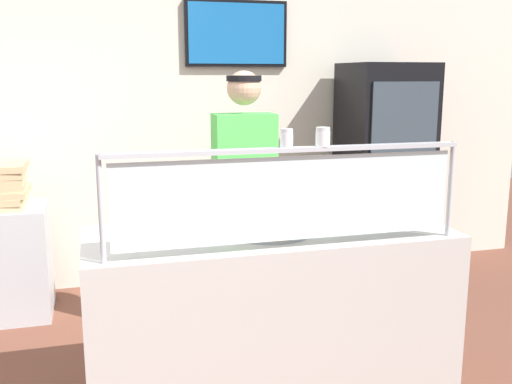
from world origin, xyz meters
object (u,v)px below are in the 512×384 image
Objects in this scene: pizza_tray at (268,229)px; drink_fridge at (383,173)px; worker_figure at (245,193)px; parmesan_shaker at (287,139)px; pepper_flake_shaker at (323,138)px; pizza_server at (268,226)px.

drink_fridge is at bearing 47.90° from pizza_tray.
pizza_tray is at bearing -95.65° from worker_figure.
drink_fridge is at bearing 52.31° from parmesan_shaker.
parmesan_shaker is at bearing 180.00° from pepper_flake_shaker.
pizza_server is at bearing -110.58° from pizza_tray.
worker_figure is at bearing -147.24° from drink_fridge.
pizza_server is 0.57m from pepper_flake_shaker.
parmesan_shaker is at bearing -94.27° from worker_figure.
worker_figure is (-0.09, 1.04, -0.45)m from pepper_flake_shaker.
pepper_flake_shaker is 2.46m from drink_fridge.
drink_fridge is (1.45, 0.93, -0.09)m from worker_figure.
worker_figure is 1.73m from drink_fridge.
parmesan_shaker is (-0.00, -0.29, 0.49)m from pizza_tray.
drink_fridge reaches higher than pizza_tray.
pepper_flake_shaker is at bearing -59.93° from pizza_tray.
pepper_flake_shaker reaches higher than parmesan_shaker.
pizza_server is 2.29m from drink_fridge.
pizza_server is at bearing 123.00° from pepper_flake_shaker.
worker_figure is (0.08, 1.04, -0.45)m from parmesan_shaker.
pizza_server is 3.24× the size of pepper_flake_shaker.
parmesan_shaker is 2.55m from drink_fridge.
pizza_server is at bearing -131.91° from drink_fridge.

